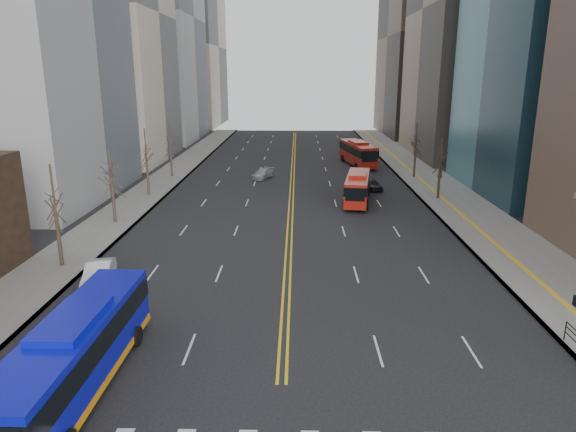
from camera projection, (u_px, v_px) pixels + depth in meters
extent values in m
cube|color=gray|center=(439.00, 189.00, 60.79)|extent=(7.00, 130.00, 0.15)
cube|color=gray|center=(154.00, 188.00, 61.41)|extent=(5.00, 130.00, 0.15)
cube|color=gold|center=(291.00, 173.00, 70.77)|extent=(0.15, 100.00, 0.01)
cube|color=gold|center=(294.00, 173.00, 70.76)|extent=(0.15, 100.00, 0.01)
cube|color=#AEA08C|center=(85.00, 12.00, 76.03)|extent=(22.00, 22.00, 44.00)
cube|color=gray|center=(144.00, 17.00, 101.49)|extent=(20.00, 26.00, 48.00)
cube|color=gray|center=(487.00, 8.00, 79.48)|extent=(20.00, 26.00, 46.00)
cube|color=#AEA08C|center=(184.00, 47.00, 133.36)|extent=(18.00, 30.00, 40.00)
cube|color=brown|center=(429.00, 36.00, 110.85)|extent=(18.00, 30.00, 42.00)
cylinder|color=black|center=(565.00, 331.00, 26.02)|extent=(0.06, 0.06, 1.00)
cylinder|color=#32281E|center=(59.00, 241.00, 35.85)|extent=(0.28, 0.28, 3.90)
cylinder|color=#32281E|center=(114.00, 204.00, 46.49)|extent=(0.28, 0.28, 3.60)
cylinder|color=#32281E|center=(148.00, 178.00, 57.03)|extent=(0.28, 0.28, 4.00)
cylinder|color=#32281E|center=(171.00, 163.00, 67.65)|extent=(0.28, 0.28, 3.80)
cylinder|color=#32281E|center=(439.00, 184.00, 55.56)|extent=(0.28, 0.28, 3.50)
cylinder|color=#32281E|center=(415.00, 164.00, 67.08)|extent=(0.28, 0.28, 3.75)
cube|color=#0B10AB|center=(76.00, 353.00, 21.74)|extent=(2.72, 12.15, 2.88)
cube|color=black|center=(74.00, 341.00, 21.59)|extent=(2.78, 12.18, 1.03)
cube|color=#0B10AB|center=(72.00, 320.00, 21.32)|extent=(2.09, 4.27, 0.40)
cube|color=orange|center=(79.00, 379.00, 22.07)|extent=(2.78, 12.18, 0.35)
cylinder|color=black|center=(87.00, 335.00, 25.86)|extent=(0.32, 1.00, 1.00)
cylinder|color=black|center=(137.00, 336.00, 25.77)|extent=(0.32, 1.00, 1.00)
cube|color=#B21F13|center=(358.00, 187.00, 54.44)|extent=(3.76, 10.02, 2.50)
cube|color=black|center=(358.00, 182.00, 54.30)|extent=(3.82, 10.05, 0.91)
cube|color=#B21F13|center=(358.00, 175.00, 54.08)|extent=(2.30, 3.67, 0.40)
cylinder|color=black|center=(345.00, 204.00, 51.96)|extent=(0.46, 1.04, 1.00)
cylinder|color=black|center=(367.00, 205.00, 51.58)|extent=(0.46, 1.04, 1.00)
cylinder|color=black|center=(349.00, 191.00, 57.90)|extent=(0.46, 1.04, 1.00)
cylinder|color=black|center=(369.00, 191.00, 57.52)|extent=(0.46, 1.04, 1.00)
cube|color=#B21F13|center=(358.00, 153.00, 76.45)|extent=(4.59, 11.64, 2.96)
cube|color=black|center=(358.00, 149.00, 76.30)|extent=(4.65, 11.67, 1.06)
cube|color=#B21F13|center=(358.00, 142.00, 76.03)|extent=(2.75, 4.28, 0.40)
cylinder|color=black|center=(356.00, 166.00, 73.15)|extent=(0.48, 1.04, 1.00)
cylinder|color=black|center=(374.00, 166.00, 73.55)|extent=(0.48, 1.04, 1.00)
cylinder|color=black|center=(343.00, 158.00, 80.06)|extent=(0.48, 1.04, 1.00)
cylinder|color=black|center=(359.00, 158.00, 80.46)|extent=(0.48, 1.04, 1.00)
imported|color=white|center=(99.00, 274.00, 33.13)|extent=(2.39, 4.72, 1.49)
imported|color=black|center=(372.00, 184.00, 60.39)|extent=(2.53, 4.09, 1.30)
imported|color=#98989D|center=(263.00, 174.00, 67.01)|extent=(3.28, 4.59, 1.23)
imported|color=black|center=(355.00, 156.00, 81.06)|extent=(3.89, 5.33, 1.35)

